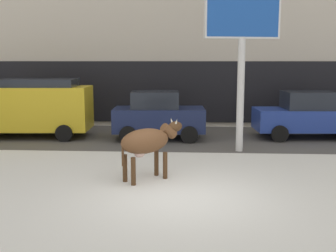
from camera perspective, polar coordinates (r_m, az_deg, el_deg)
The scene contains 7 objects.
ground_plane at distance 9.72m, azimuth 1.57°, elevation -9.43°, with size 120.00×120.00×0.00m, color white.
road_strip at distance 16.90m, azimuth 2.41°, elevation -1.52°, with size 60.00×5.60×0.01m, color #514F4C.
cow_brown at distance 10.78m, azimuth -2.79°, elevation -2.14°, with size 1.70×1.55×1.54m.
billboard at distance 14.29m, azimuth 10.01°, elevation 13.81°, with size 2.50×0.76×5.56m.
car_yellow_van at distance 17.64m, azimuth -17.84°, elevation 2.56°, with size 4.70×2.33×2.32m.
car_navy_hatchback at distance 16.41m, azimuth -1.33°, elevation 1.43°, with size 3.59×2.09×1.86m.
car_blue_sedan at distance 17.54m, azimuth 18.48°, elevation 1.39°, with size 4.30×2.17×1.84m.
Camera 1 is at (0.30, -9.22, 3.05)m, focal length 45.22 mm.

